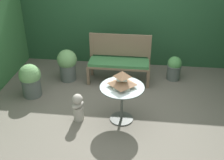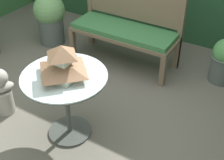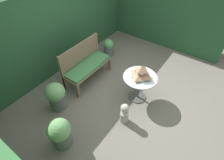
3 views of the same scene
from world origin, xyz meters
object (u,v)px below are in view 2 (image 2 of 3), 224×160
pagoda_birdhouse (63,63)px  potted_plant_hedge_corner (50,17)px  garden_bust (2,91)px  potted_plant_patio_mid (224,60)px  garden_bench (124,33)px  patio_table (65,89)px

pagoda_birdhouse → potted_plant_hedge_corner: pagoda_birdhouse is taller
pagoda_birdhouse → garden_bust: 0.91m
potted_plant_hedge_corner → potted_plant_patio_mid: potted_plant_hedge_corner is taller
garden_bench → patio_table: (0.18, -1.36, 0.12)m
garden_bench → pagoda_birdhouse: (0.18, -1.36, 0.38)m
potted_plant_hedge_corner → potted_plant_patio_mid: (2.28, 0.29, -0.10)m
pagoda_birdhouse → garden_bust: pagoda_birdhouse is taller
patio_table → pagoda_birdhouse: pagoda_birdhouse is taller
pagoda_birdhouse → patio_table: bearing=86.4°
patio_table → potted_plant_hedge_corner: potted_plant_hedge_corner is taller
pagoda_birdhouse → potted_plant_hedge_corner: size_ratio=0.53×
pagoda_birdhouse → potted_plant_patio_mid: (1.00, 1.59, -0.51)m
potted_plant_patio_mid → garden_bust: bearing=-135.9°
garden_bench → garden_bust: (-0.56, -1.45, -0.14)m
garden_bench → patio_table: size_ratio=1.78×
garden_bust → potted_plant_hedge_corner: (-0.54, 1.39, 0.11)m
pagoda_birdhouse → potted_plant_patio_mid: size_ratio=0.69×
patio_table → garden_bust: size_ratio=1.44×
garden_bust → potted_plant_patio_mid: (1.74, 1.69, 0.01)m
patio_table → garden_bust: (-0.74, -0.10, -0.26)m
patio_table → potted_plant_patio_mid: bearing=57.9°
garden_bench → potted_plant_hedge_corner: 1.11m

